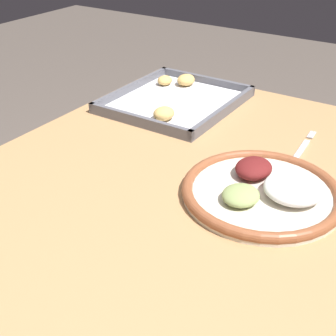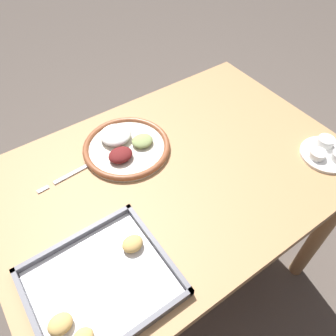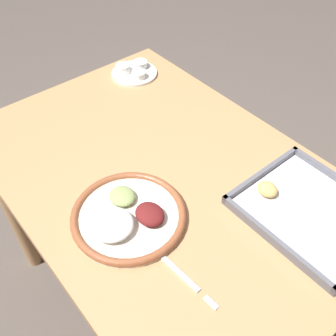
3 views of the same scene
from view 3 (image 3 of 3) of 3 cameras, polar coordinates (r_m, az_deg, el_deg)
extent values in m
plane|color=#564C44|center=(1.72, -0.47, -18.40)|extent=(8.00, 8.00, 0.00)
cube|color=#AD7F51|center=(1.10, -0.70, -1.03)|extent=(1.12, 0.76, 0.03)
cylinder|color=#AD7F51|center=(1.62, -21.68, -5.57)|extent=(0.06, 0.06, 0.74)
cylinder|color=#AD7F51|center=(1.80, -2.69, 4.68)|extent=(0.06, 0.06, 0.74)
cylinder|color=beige|center=(0.98, -5.71, -7.04)|extent=(0.28, 0.28, 0.01)
torus|color=brown|center=(0.98, -5.74, -6.83)|extent=(0.29, 0.29, 0.02)
ellipsoid|color=white|center=(0.94, -8.09, -8.13)|extent=(0.10, 0.10, 0.04)
ellipsoid|color=maroon|center=(0.95, -2.66, -6.72)|extent=(0.08, 0.07, 0.03)
ellipsoid|color=#8C9E5B|center=(1.00, -6.65, -4.09)|extent=(0.07, 0.06, 0.02)
cube|color=silver|center=(0.90, 0.93, -14.34)|extent=(0.15, 0.02, 0.00)
cylinder|color=silver|center=(0.87, 6.03, -19.08)|extent=(0.04, 0.01, 0.00)
cylinder|color=silver|center=(0.87, 6.20, -18.92)|extent=(0.04, 0.01, 0.00)
cylinder|color=silver|center=(0.87, 6.36, -18.77)|extent=(0.04, 0.01, 0.00)
cylinder|color=silver|center=(0.87, 6.53, -18.62)|extent=(0.04, 0.01, 0.00)
cylinder|color=white|center=(1.47, -4.90, 13.53)|extent=(0.16, 0.16, 0.01)
cylinder|color=silver|center=(1.43, -4.27, 13.35)|extent=(0.05, 0.05, 0.02)
cylinder|color=#593319|center=(1.42, -4.29, 13.64)|extent=(0.04, 0.04, 0.01)
cylinder|color=silver|center=(1.48, -4.04, 14.79)|extent=(0.05, 0.05, 0.02)
cylinder|color=#C67F23|center=(1.48, -4.06, 15.09)|extent=(0.04, 0.04, 0.01)
cylinder|color=silver|center=(1.46, -6.52, 14.16)|extent=(0.05, 0.05, 0.03)
cylinder|color=#51992D|center=(1.45, -6.56, 14.55)|extent=(0.04, 0.04, 0.01)
cube|color=#595960|center=(1.05, 19.94, -6.16)|extent=(0.33, 0.29, 0.01)
cube|color=silver|center=(1.05, 20.00, -6.02)|extent=(0.31, 0.27, 0.00)
cube|color=#595960|center=(0.96, 15.25, -10.10)|extent=(0.33, 0.01, 0.02)
cube|color=#595960|center=(1.09, 13.47, -0.78)|extent=(0.01, 0.29, 0.02)
ellipsoid|color=tan|center=(1.04, 14.22, -2.99)|extent=(0.06, 0.05, 0.03)
camera|label=1|loc=(1.23, -38.56, 22.11)|focal=50.00mm
camera|label=2|loc=(1.02, 49.32, 33.13)|focal=35.00mm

